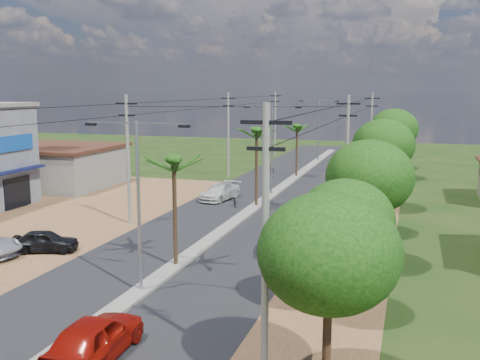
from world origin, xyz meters
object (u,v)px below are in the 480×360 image
object	(u,v)px
car_white_far	(220,192)
car_silver_mid	(286,239)
car_red_near	(95,339)
car_parked_dark	(45,242)

from	to	relation	value
car_white_far	car_silver_mid	bearing A→B (deg)	-46.08
car_silver_mid	car_red_near	bearing A→B (deg)	72.00
car_silver_mid	car_parked_dark	distance (m)	13.99
car_white_far	car_parked_dark	bearing A→B (deg)	-93.90
car_red_near	car_silver_mid	distance (m)	15.36
car_white_far	car_parked_dark	world-z (taller)	car_white_far
car_white_far	car_parked_dark	distance (m)	18.20
car_silver_mid	car_parked_dark	bearing A→B (deg)	12.70
car_red_near	car_parked_dark	world-z (taller)	car_red_near
car_red_near	car_white_far	bearing A→B (deg)	-81.58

